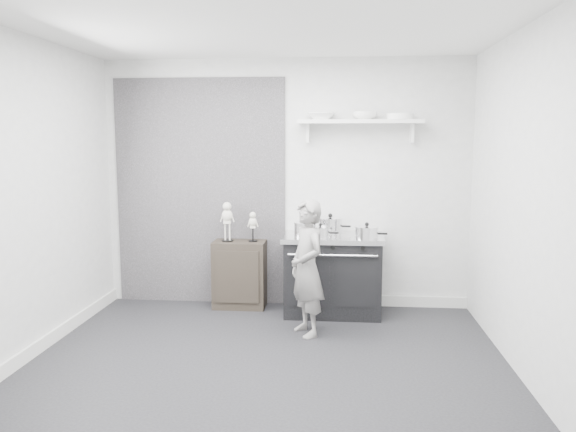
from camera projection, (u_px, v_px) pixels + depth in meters
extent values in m
plane|color=black|center=(265.00, 366.00, 4.57)|extent=(4.00, 4.00, 0.00)
cube|color=#B9B9B6|center=(285.00, 184.00, 6.16)|extent=(4.00, 0.02, 2.70)
cube|color=#B9B9B6|center=(213.00, 244.00, 2.61)|extent=(4.00, 0.02, 2.70)
cube|color=#B9B9B6|center=(20.00, 199.00, 4.56)|extent=(0.02, 3.60, 2.70)
cube|color=#B9B9B6|center=(528.00, 204.00, 4.21)|extent=(0.02, 3.60, 2.70)
cube|color=silver|center=(263.00, 23.00, 4.20)|extent=(4.00, 3.60, 0.02)
cube|color=black|center=(200.00, 192.00, 6.25)|extent=(1.90, 0.02, 2.50)
cube|color=silver|center=(375.00, 300.00, 6.23)|extent=(2.00, 0.03, 0.12)
cube|color=silver|center=(32.00, 351.00, 4.73)|extent=(0.03, 3.60, 0.12)
cube|color=silver|center=(360.00, 122.00, 5.87)|extent=(1.30, 0.26, 0.04)
cube|color=silver|center=(308.00, 133.00, 6.01)|extent=(0.03, 0.12, 0.20)
cube|color=silver|center=(412.00, 133.00, 5.91)|extent=(0.03, 0.12, 0.20)
cube|color=black|center=(333.00, 277.00, 5.93)|extent=(0.99, 0.59, 0.79)
cube|color=silver|center=(333.00, 237.00, 5.87)|extent=(1.05, 0.63, 0.05)
cube|color=black|center=(309.00, 281.00, 5.65)|extent=(0.42, 0.02, 0.51)
cube|color=black|center=(356.00, 282.00, 5.61)|extent=(0.42, 0.02, 0.51)
cylinder|color=silver|center=(333.00, 255.00, 5.56)|extent=(0.89, 0.02, 0.02)
cylinder|color=black|center=(303.00, 247.00, 5.59)|extent=(0.04, 0.03, 0.04)
cylinder|color=black|center=(333.00, 247.00, 5.57)|extent=(0.04, 0.03, 0.04)
cylinder|color=black|center=(363.00, 248.00, 5.54)|extent=(0.04, 0.03, 0.04)
cube|color=black|center=(240.00, 274.00, 6.15)|extent=(0.57, 0.33, 0.73)
imported|color=gray|center=(307.00, 268.00, 5.24)|extent=(0.50, 0.56, 1.28)
cylinder|color=silver|center=(305.00, 230.00, 5.76)|extent=(0.22, 0.22, 0.14)
cylinder|color=silver|center=(305.00, 223.00, 5.75)|extent=(0.23, 0.23, 0.01)
sphere|color=black|center=(305.00, 220.00, 5.74)|extent=(0.04, 0.04, 0.04)
cylinder|color=black|center=(320.00, 230.00, 5.74)|extent=(0.10, 0.02, 0.02)
cylinder|color=silver|center=(330.00, 226.00, 5.97)|extent=(0.26, 0.26, 0.15)
cylinder|color=silver|center=(330.00, 218.00, 5.96)|extent=(0.26, 0.26, 0.02)
sphere|color=black|center=(330.00, 216.00, 5.96)|extent=(0.05, 0.05, 0.05)
cylinder|color=black|center=(346.00, 226.00, 5.96)|extent=(0.10, 0.02, 0.02)
cylinder|color=silver|center=(367.00, 233.00, 5.62)|extent=(0.23, 0.23, 0.11)
cylinder|color=silver|center=(367.00, 227.00, 5.62)|extent=(0.24, 0.24, 0.01)
sphere|color=black|center=(367.00, 224.00, 5.61)|extent=(0.04, 0.04, 0.04)
cylinder|color=black|center=(382.00, 234.00, 5.61)|extent=(0.10, 0.02, 0.02)
cylinder|color=silver|center=(320.00, 233.00, 5.72)|extent=(0.19, 0.19, 0.10)
cylinder|color=silver|center=(321.00, 227.00, 5.71)|extent=(0.19, 0.19, 0.01)
sphere|color=black|center=(321.00, 225.00, 5.71)|extent=(0.03, 0.03, 0.03)
cylinder|color=black|center=(334.00, 233.00, 5.71)|extent=(0.10, 0.02, 0.02)
imported|color=white|center=(321.00, 116.00, 5.90)|extent=(0.29, 0.29, 0.07)
imported|color=white|center=(365.00, 116.00, 5.86)|extent=(0.26, 0.26, 0.08)
cylinder|color=white|center=(400.00, 117.00, 5.83)|extent=(0.28, 0.28, 0.06)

